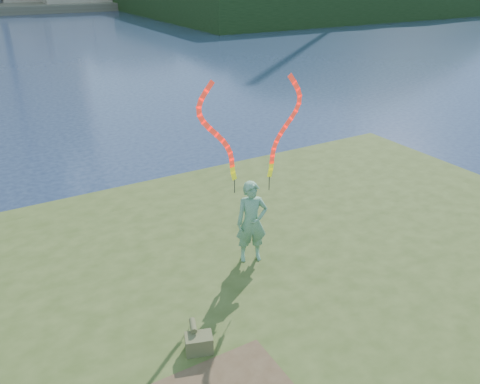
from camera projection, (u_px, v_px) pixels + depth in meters
ground at (237, 309)px, 9.74m from camera, size 320.00×320.00×0.00m
grassy_knoll at (305, 371)px, 7.80m from camera, size 20.00×18.00×0.80m
wooded_hill at (361, 7)px, 83.31m from camera, size 78.00×50.00×63.00m
woman_with_ribbons at (252, 200)px, 9.41m from camera, size 2.01×0.76×4.15m
canvas_bag at (199, 342)px, 7.52m from camera, size 0.51×0.57×0.42m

